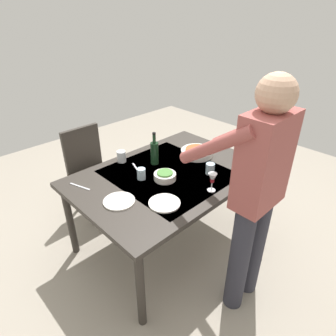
% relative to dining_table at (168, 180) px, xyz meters
% --- Properties ---
extents(ground_plane, '(6.00, 6.00, 0.00)m').
position_rel_dining_table_xyz_m(ground_plane, '(0.00, 0.00, -0.68)').
color(ground_plane, '#9E9384').
extents(dining_table, '(1.57, 1.10, 0.74)m').
position_rel_dining_table_xyz_m(dining_table, '(0.00, 0.00, 0.00)').
color(dining_table, '#332D28').
rests_on(dining_table, ground_plane).
extents(chair_near, '(0.40, 0.40, 0.91)m').
position_rel_dining_table_xyz_m(chair_near, '(0.23, -0.93, -0.15)').
color(chair_near, black).
rests_on(chair_near, ground_plane).
extents(person_server, '(0.42, 0.61, 1.69)m').
position_rel_dining_table_xyz_m(person_server, '(0.02, 0.81, 0.29)').
color(person_server, '#2D2D38').
rests_on(person_server, ground_plane).
extents(wine_bottle, '(0.07, 0.07, 0.30)m').
position_rel_dining_table_xyz_m(wine_bottle, '(-0.04, -0.21, 0.17)').
color(wine_bottle, black).
rests_on(wine_bottle, dining_table).
extents(wine_glass_left, '(0.07, 0.07, 0.15)m').
position_rel_dining_table_xyz_m(wine_glass_left, '(-0.06, 0.42, 0.17)').
color(wine_glass_left, white).
rests_on(wine_glass_left, dining_table).
extents(water_cup_near_left, '(0.08, 0.08, 0.10)m').
position_rel_dining_table_xyz_m(water_cup_near_left, '(0.16, -0.44, 0.12)').
color(water_cup_near_left, silver).
rests_on(water_cup_near_left, dining_table).
extents(water_cup_near_right, '(0.07, 0.07, 0.09)m').
position_rel_dining_table_xyz_m(water_cup_near_right, '(0.22, -0.09, 0.11)').
color(water_cup_near_right, silver).
rests_on(water_cup_near_right, dining_table).
extents(water_cup_far_left, '(0.07, 0.07, 0.09)m').
position_rel_dining_table_xyz_m(water_cup_far_left, '(-0.25, 0.25, 0.11)').
color(water_cup_far_left, silver).
rests_on(water_cup_far_left, dining_table).
extents(serving_bowl_pasta, '(0.30, 0.30, 0.07)m').
position_rel_dining_table_xyz_m(serving_bowl_pasta, '(-0.43, -0.05, 0.10)').
color(serving_bowl_pasta, white).
rests_on(serving_bowl_pasta, dining_table).
extents(side_bowl_salad, '(0.18, 0.18, 0.07)m').
position_rel_dining_table_xyz_m(side_bowl_salad, '(0.09, 0.05, 0.10)').
color(side_bowl_salad, white).
rests_on(side_bowl_salad, dining_table).
extents(dinner_plate_near, '(0.23, 0.23, 0.01)m').
position_rel_dining_table_xyz_m(dinner_plate_near, '(0.32, 0.29, 0.07)').
color(dinner_plate_near, white).
rests_on(dinner_plate_near, dining_table).
extents(dinner_plate_far, '(0.23, 0.23, 0.01)m').
position_rel_dining_table_xyz_m(dinner_plate_far, '(0.54, 0.05, 0.07)').
color(dinner_plate_far, white).
rests_on(dinner_plate_far, dining_table).
extents(table_knife, '(0.08, 0.19, 0.00)m').
position_rel_dining_table_xyz_m(table_knife, '(0.64, -0.33, 0.07)').
color(table_knife, silver).
rests_on(table_knife, dining_table).
extents(table_fork, '(0.08, 0.17, 0.00)m').
position_rel_dining_table_xyz_m(table_fork, '(0.14, -0.25, 0.07)').
color(table_fork, silver).
rests_on(table_fork, dining_table).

